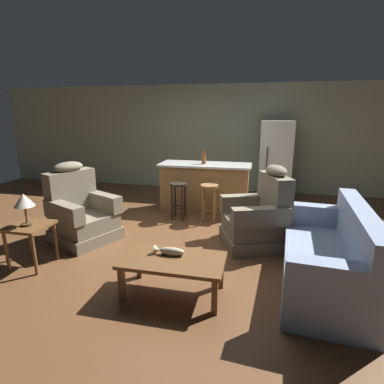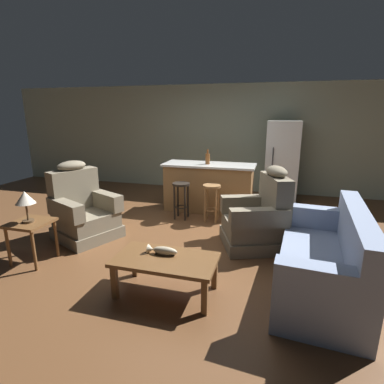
% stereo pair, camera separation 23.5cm
% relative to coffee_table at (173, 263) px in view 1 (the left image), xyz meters
% --- Properties ---
extents(ground_plane, '(12.00, 12.00, 0.00)m').
position_rel_coffee_table_xyz_m(ground_plane, '(-0.20, 1.63, -0.36)').
color(ground_plane, brown).
extents(back_wall, '(12.00, 0.05, 2.60)m').
position_rel_coffee_table_xyz_m(back_wall, '(-0.20, 4.76, 0.94)').
color(back_wall, '#9EA88E').
rests_on(back_wall, ground_plane).
extents(coffee_table, '(1.10, 0.60, 0.42)m').
position_rel_coffee_table_xyz_m(coffee_table, '(0.00, 0.00, 0.00)').
color(coffee_table, brown).
rests_on(coffee_table, ground_plane).
extents(fish_figurine, '(0.34, 0.10, 0.10)m').
position_rel_coffee_table_xyz_m(fish_figurine, '(-0.07, 0.07, 0.10)').
color(fish_figurine, '#4C3823').
rests_on(fish_figurine, coffee_table).
extents(couch, '(1.00, 1.97, 0.94)m').
position_rel_coffee_table_xyz_m(couch, '(1.68, 0.54, -0.02)').
color(couch, '#8493B2').
rests_on(couch, ground_plane).
extents(recliner_near_lamp, '(1.11, 1.11, 1.20)m').
position_rel_coffee_table_xyz_m(recliner_near_lamp, '(-1.81, 1.12, 0.06)').
color(recliner_near_lamp, '#756B56').
rests_on(recliner_near_lamp, ground_plane).
extents(recliner_near_island, '(1.08, 1.08, 1.20)m').
position_rel_coffee_table_xyz_m(recliner_near_island, '(0.88, 1.52, 0.06)').
color(recliner_near_island, '#756B56').
rests_on(recliner_near_island, ground_plane).
extents(end_table, '(0.48, 0.48, 0.56)m').
position_rel_coffee_table_xyz_m(end_table, '(-1.95, 0.21, 0.10)').
color(end_table, brown).
rests_on(end_table, ground_plane).
extents(table_lamp, '(0.24, 0.24, 0.41)m').
position_rel_coffee_table_xyz_m(table_lamp, '(-1.95, 0.19, 0.50)').
color(table_lamp, '#4C3823').
rests_on(table_lamp, end_table).
extents(kitchen_island, '(1.80, 0.70, 0.95)m').
position_rel_coffee_table_xyz_m(kitchen_island, '(-0.20, 2.98, 0.11)').
color(kitchen_island, olive).
rests_on(kitchen_island, ground_plane).
extents(bar_stool_left, '(0.32, 0.32, 0.68)m').
position_rel_coffee_table_xyz_m(bar_stool_left, '(-0.58, 2.35, 0.11)').
color(bar_stool_left, black).
rests_on(bar_stool_left, ground_plane).
extents(bar_stool_right, '(0.32, 0.32, 0.68)m').
position_rel_coffee_table_xyz_m(bar_stool_right, '(-0.00, 2.35, 0.11)').
color(bar_stool_right, olive).
rests_on(bar_stool_right, ground_plane).
extents(refrigerator, '(0.70, 0.69, 1.76)m').
position_rel_coffee_table_xyz_m(refrigerator, '(1.19, 4.18, 0.52)').
color(refrigerator, white).
rests_on(refrigerator, ground_plane).
extents(bottle_tall_green, '(0.09, 0.09, 0.29)m').
position_rel_coffee_table_xyz_m(bottle_tall_green, '(-0.22, 2.94, 0.70)').
color(bottle_tall_green, brown).
rests_on(bottle_tall_green, kitchen_island).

